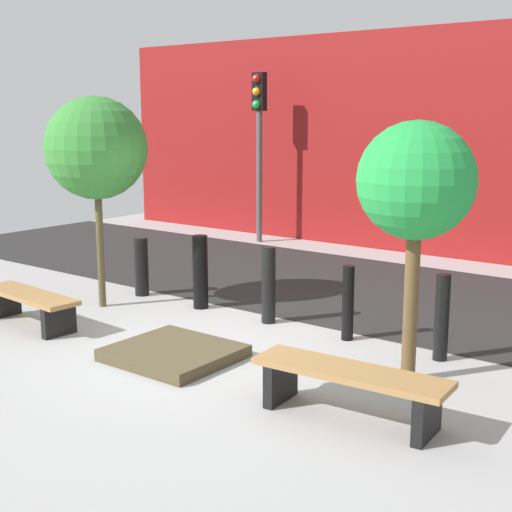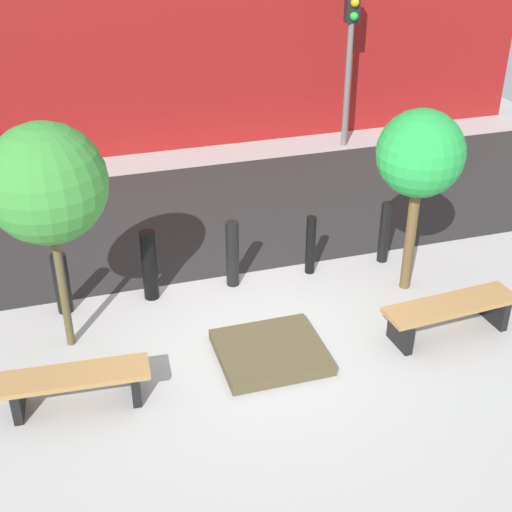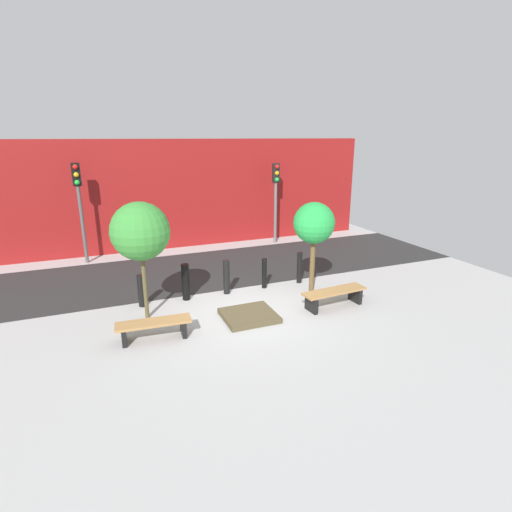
{
  "view_description": "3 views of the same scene",
  "coord_description": "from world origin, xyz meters",
  "px_view_note": "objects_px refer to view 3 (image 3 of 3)",
  "views": [
    {
      "loc": [
        5.36,
        -5.88,
        2.7
      ],
      "look_at": [
        0.6,
        0.35,
        1.13
      ],
      "focal_mm": 50.0,
      "sensor_mm": 36.0,
      "label": 1
    },
    {
      "loc": [
        -2.24,
        -7.15,
        5.52
      ],
      "look_at": [
        -0.1,
        -0.07,
        1.3
      ],
      "focal_mm": 50.0,
      "sensor_mm": 36.0,
      "label": 2
    },
    {
      "loc": [
        -3.32,
        -8.96,
        4.41
      ],
      "look_at": [
        0.46,
        0.28,
        1.4
      ],
      "focal_mm": 28.0,
      "sensor_mm": 36.0,
      "label": 3
    }
  ],
  "objects_px": {
    "traffic_light_west": "(79,195)",
    "traffic_light_mid_west": "(276,188)",
    "bollard_center": "(226,277)",
    "bench_right": "(334,295)",
    "tree_behind_left_bench": "(140,232)",
    "bollard_far_left": "(142,291)",
    "bollard_far_right": "(299,268)",
    "planter_bed": "(249,315)",
    "tree_behind_right_bench": "(314,224)",
    "bollard_left": "(186,282)",
    "bench_left": "(154,326)",
    "bollard_right": "(264,273)"
  },
  "relations": [
    {
      "from": "planter_bed",
      "to": "bollard_center",
      "type": "relative_size",
      "value": 1.28
    },
    {
      "from": "traffic_light_west",
      "to": "bollard_right",
      "type": "bearing_deg",
      "value": -43.77
    },
    {
      "from": "bollard_far_right",
      "to": "bollard_left",
      "type": "bearing_deg",
      "value": 180.0
    },
    {
      "from": "bollard_left",
      "to": "bollard_center",
      "type": "height_order",
      "value": "bollard_left"
    },
    {
      "from": "tree_behind_left_bench",
      "to": "bollard_left",
      "type": "xyz_separation_m",
      "value": [
        1.18,
        0.78,
        -1.71
      ]
    },
    {
      "from": "planter_bed",
      "to": "tree_behind_left_bench",
      "type": "bearing_deg",
      "value": 157.09
    },
    {
      "from": "bollard_left",
      "to": "tree_behind_left_bench",
      "type": "bearing_deg",
      "value": -146.34
    },
    {
      "from": "traffic_light_west",
      "to": "bollard_left",
      "type": "bearing_deg",
      "value": -61.57
    },
    {
      "from": "planter_bed",
      "to": "bollard_far_left",
      "type": "xyz_separation_m",
      "value": [
        -2.38,
        1.79,
        0.37
      ]
    },
    {
      "from": "bollard_center",
      "to": "bollard_far_left",
      "type": "bearing_deg",
      "value": 180.0
    },
    {
      "from": "planter_bed",
      "to": "bollard_far_right",
      "type": "height_order",
      "value": "bollard_far_right"
    },
    {
      "from": "traffic_light_mid_west",
      "to": "bollard_center",
      "type": "bearing_deg",
      "value": -128.41
    },
    {
      "from": "bollard_center",
      "to": "bench_right",
      "type": "bearing_deg",
      "value": -39.97
    },
    {
      "from": "bench_right",
      "to": "traffic_light_west",
      "type": "bearing_deg",
      "value": 128.23
    },
    {
      "from": "bollard_left",
      "to": "bollard_center",
      "type": "xyz_separation_m",
      "value": [
        1.19,
        0.0,
        -0.01
      ]
    },
    {
      "from": "planter_bed",
      "to": "traffic_light_west",
      "type": "xyz_separation_m",
      "value": [
        -3.76,
        6.53,
        2.38
      ]
    },
    {
      "from": "tree_behind_left_bench",
      "to": "bench_right",
      "type": "bearing_deg",
      "value": -14.23
    },
    {
      "from": "traffic_light_west",
      "to": "bench_left",
      "type": "bearing_deg",
      "value": -78.33
    },
    {
      "from": "planter_bed",
      "to": "traffic_light_west",
      "type": "bearing_deg",
      "value": 119.94
    },
    {
      "from": "tree_behind_left_bench",
      "to": "bollard_right",
      "type": "xyz_separation_m",
      "value": [
        3.56,
        0.78,
        -1.77
      ]
    },
    {
      "from": "bollard_far_left",
      "to": "bollard_far_right",
      "type": "xyz_separation_m",
      "value": [
        4.77,
        0.0,
        0.05
      ]
    },
    {
      "from": "bollard_left",
      "to": "traffic_light_west",
      "type": "bearing_deg",
      "value": 118.43
    },
    {
      "from": "bollard_left",
      "to": "bollard_far_right",
      "type": "xyz_separation_m",
      "value": [
        3.58,
        0.0,
        -0.03
      ]
    },
    {
      "from": "bollard_left",
      "to": "traffic_light_mid_west",
      "type": "xyz_separation_m",
      "value": [
        4.95,
        4.74,
        1.8
      ]
    },
    {
      "from": "bollard_center",
      "to": "traffic_light_mid_west",
      "type": "relative_size",
      "value": 0.3
    },
    {
      "from": "bench_right",
      "to": "tree_behind_left_bench",
      "type": "relative_size",
      "value": 0.62
    },
    {
      "from": "bench_right",
      "to": "bollard_far_left",
      "type": "distance_m",
      "value": 5.15
    },
    {
      "from": "tree_behind_left_bench",
      "to": "bollard_right",
      "type": "relative_size",
      "value": 3.21
    },
    {
      "from": "bollard_center",
      "to": "tree_behind_left_bench",
      "type": "bearing_deg",
      "value": -161.68
    },
    {
      "from": "planter_bed",
      "to": "traffic_light_west",
      "type": "relative_size",
      "value": 0.37
    },
    {
      "from": "traffic_light_west",
      "to": "traffic_light_mid_west",
      "type": "relative_size",
      "value": 1.06
    },
    {
      "from": "tree_behind_left_bench",
      "to": "traffic_light_west",
      "type": "distance_m",
      "value": 5.71
    },
    {
      "from": "tree_behind_left_bench",
      "to": "tree_behind_right_bench",
      "type": "bearing_deg",
      "value": -0.0
    },
    {
      "from": "bench_right",
      "to": "bollard_far_right",
      "type": "height_order",
      "value": "bollard_far_right"
    },
    {
      "from": "bollard_far_left",
      "to": "bollard_center",
      "type": "xyz_separation_m",
      "value": [
        2.38,
        0.0,
        0.07
      ]
    },
    {
      "from": "planter_bed",
      "to": "bollard_far_right",
      "type": "xyz_separation_m",
      "value": [
        2.38,
        1.79,
        0.42
      ]
    },
    {
      "from": "tree_behind_left_bench",
      "to": "traffic_light_west",
      "type": "bearing_deg",
      "value": 104.12
    },
    {
      "from": "bollard_far_right",
      "to": "traffic_light_west",
      "type": "bearing_deg",
      "value": 142.33
    },
    {
      "from": "bench_right",
      "to": "tree_behind_right_bench",
      "type": "height_order",
      "value": "tree_behind_right_bench"
    },
    {
      "from": "bench_left",
      "to": "bollard_center",
      "type": "bearing_deg",
      "value": 44.07
    },
    {
      "from": "tree_behind_right_bench",
      "to": "bollard_left",
      "type": "bearing_deg",
      "value": 167.58
    },
    {
      "from": "bench_right",
      "to": "planter_bed",
      "type": "height_order",
      "value": "bench_right"
    },
    {
      "from": "tree_behind_left_bench",
      "to": "bollard_far_left",
      "type": "distance_m",
      "value": 1.96
    },
    {
      "from": "bench_right",
      "to": "bollard_center",
      "type": "relative_size",
      "value": 1.81
    },
    {
      "from": "planter_bed",
      "to": "traffic_light_mid_west",
      "type": "relative_size",
      "value": 0.39
    },
    {
      "from": "bollard_left",
      "to": "bench_left",
      "type": "bearing_deg",
      "value": -120.67
    },
    {
      "from": "planter_bed",
      "to": "bollard_right",
      "type": "relative_size",
      "value": 1.41
    },
    {
      "from": "bench_left",
      "to": "tree_behind_left_bench",
      "type": "height_order",
      "value": "tree_behind_left_bench"
    },
    {
      "from": "planter_bed",
      "to": "tree_behind_left_bench",
      "type": "xyz_separation_m",
      "value": [
        -2.37,
        1.0,
        2.16
      ]
    },
    {
      "from": "bollard_left",
      "to": "traffic_light_mid_west",
      "type": "bearing_deg",
      "value": 43.77
    }
  ]
}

